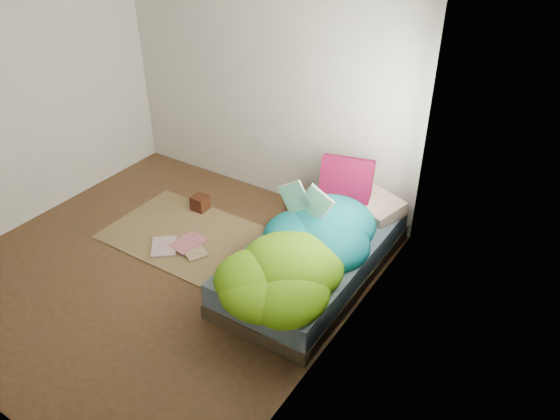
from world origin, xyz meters
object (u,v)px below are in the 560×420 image
object	(u,v)px
floor_book_b	(180,238)
floor_book_a	(152,248)
open_book	(305,191)
wooden_box	(200,203)
bed	(314,259)
pillow_magenta	(346,183)

from	to	relation	value
floor_book_b	floor_book_a	bearing A→B (deg)	-107.25
open_book	wooden_box	size ratio (longest dim) A/B	2.68
bed	floor_book_b	bearing A→B (deg)	-168.77
wooden_box	floor_book_b	size ratio (longest dim) A/B	0.49
floor_book_a	wooden_box	bearing A→B (deg)	54.24
pillow_magenta	floor_book_a	xyz separation A→B (m)	(-1.43, -1.27, -0.56)
bed	wooden_box	world-z (taller)	bed
pillow_magenta	floor_book_a	world-z (taller)	pillow_magenta
bed	open_book	world-z (taller)	open_book
pillow_magenta	open_book	bearing A→B (deg)	-110.16
open_book	wooden_box	world-z (taller)	open_book
pillow_magenta	wooden_box	world-z (taller)	pillow_magenta
floor_book_a	open_book	bearing A→B (deg)	-16.35
wooden_box	floor_book_a	bearing A→B (deg)	-85.58
floor_book_a	pillow_magenta	bearing A→B (deg)	1.41
bed	pillow_magenta	size ratio (longest dim) A/B	4.04
open_book	floor_book_b	distance (m)	1.50
bed	pillow_magenta	world-z (taller)	pillow_magenta
pillow_magenta	wooden_box	xyz separation A→B (m)	(-1.49, -0.45, -0.50)
wooden_box	floor_book_b	bearing A→B (deg)	-70.80
bed	floor_book_a	bearing A→B (deg)	-160.40
wooden_box	floor_book_b	distance (m)	0.59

